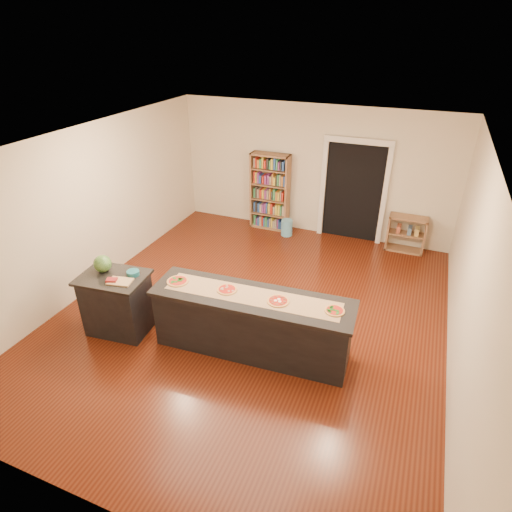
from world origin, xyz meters
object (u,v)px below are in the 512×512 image
at_px(kitchen_island, 252,323).
at_px(watermelon, 103,264).
at_px(low_shelf, 406,234).
at_px(waste_bin, 287,228).
at_px(bookshelf, 270,192).
at_px(side_counter, 117,303).

height_order(kitchen_island, watermelon, watermelon).
xyz_separation_m(low_shelf, watermelon, (-4.06, -4.32, 0.71)).
bearing_deg(low_shelf, waste_bin, -174.65).
bearing_deg(low_shelf, watermelon, -133.22).
xyz_separation_m(kitchen_island, bookshelf, (-1.25, 4.07, 0.40)).
bearing_deg(waste_bin, watermelon, -110.71).
distance_m(kitchen_island, bookshelf, 4.27).
bearing_deg(side_counter, watermelon, 155.64).
height_order(kitchen_island, bookshelf, bookshelf).
relative_size(low_shelf, waste_bin, 2.08).
bearing_deg(kitchen_island, bookshelf, 103.60).
relative_size(kitchen_island, side_counter, 2.91).
height_order(side_counter, watermelon, watermelon).
xyz_separation_m(side_counter, low_shelf, (3.85, 4.39, -0.11)).
distance_m(bookshelf, low_shelf, 3.06).
bearing_deg(kitchen_island, waste_bin, 97.52).
xyz_separation_m(side_counter, bookshelf, (0.83, 4.40, 0.38)).
height_order(bookshelf, waste_bin, bookshelf).
height_order(side_counter, low_shelf, side_counter).
xyz_separation_m(low_shelf, waste_bin, (-2.51, -0.24, -0.20)).
distance_m(bookshelf, waste_bin, 0.89).
distance_m(low_shelf, watermelon, 5.97).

